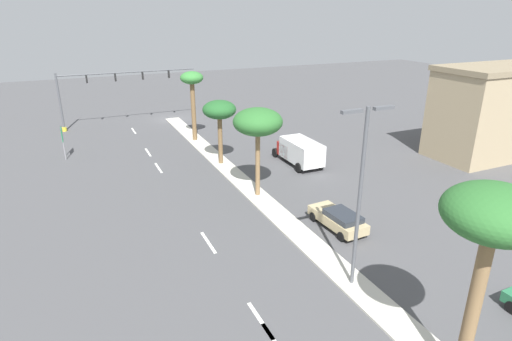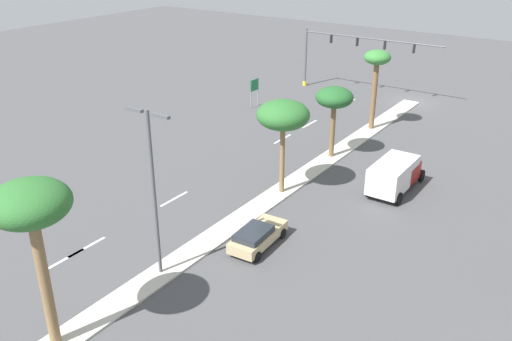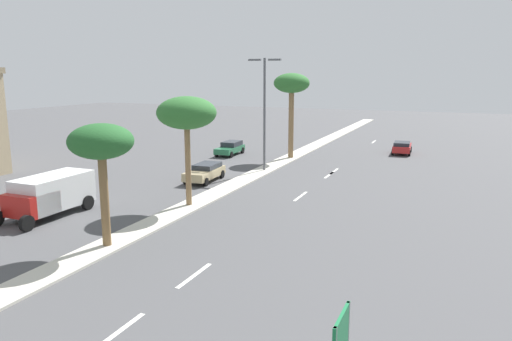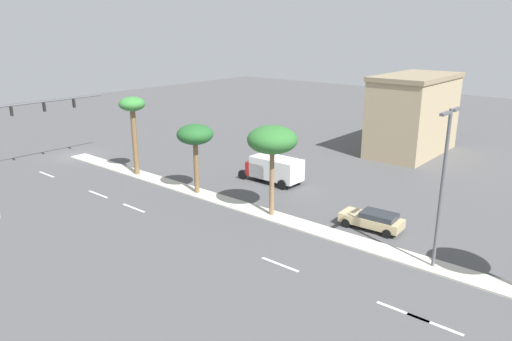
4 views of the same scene
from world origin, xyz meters
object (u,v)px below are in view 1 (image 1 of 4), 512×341
Objects in this scene: sedan_tan_center at (338,219)px; box_truck at (299,151)px; directional_road_sign at (62,137)px; palm_tree_center at (219,111)px; palm_tree_left at (192,83)px; palm_tree_inboard at (493,220)px; street_lamp_right at (361,186)px; palm_tree_near at (258,123)px; commercial_building at (495,111)px; traffic_signal_gantry at (99,90)px.

box_truck is at bearing -107.91° from sedan_tan_center.
palm_tree_center is (-13.51, 8.06, 2.99)m from directional_road_sign.
directional_road_sign is at bearing 1.81° from palm_tree_left.
palm_tree_inboard is 0.87× the size of street_lamp_right.
box_truck is at bearing 155.76° from palm_tree_center.
sedan_tan_center is at bearing 110.81° from palm_tree_near.
commercial_building is at bearing -163.36° from sedan_tan_center.
palm_tree_near is at bearing -90.83° from street_lamp_right.
sedan_tan_center is (-2.88, -5.46, -5.00)m from street_lamp_right.
sedan_tan_center is at bearing 108.84° from traffic_signal_gantry.
box_truck is at bearing -142.51° from palm_tree_near.
directional_road_sign is 42.53m from commercial_building.
palm_tree_near is (-8.92, 26.95, 1.22)m from traffic_signal_gantry.
palm_tree_left reaches higher than traffic_signal_gantry.
palm_tree_near is at bearing 91.00° from palm_tree_center.
street_lamp_right reaches higher than palm_tree_left.
sedan_tan_center is (-2.84, 15.26, -4.41)m from palm_tree_center.
palm_tree_inboard reaches higher than box_truck.
palm_tree_inboard is at bearing 36.82° from commercial_building.
street_lamp_right is (-8.74, 39.52, 1.01)m from traffic_signal_gantry.
commercial_building is 30.81m from palm_tree_left.
palm_tree_near is 19.58m from palm_tree_inboard.
directional_road_sign is at bearing -64.92° from street_lamp_right.
commercial_building is at bearing -143.18° from palm_tree_inboard.
palm_tree_center is (-0.05, 8.48, -1.27)m from palm_tree_left.
street_lamp_right reaches higher than palm_tree_center.
palm_tree_left reaches higher than sedan_tan_center.
directional_road_sign is at bearing -54.96° from sedan_tan_center.
palm_tree_center is (-8.78, 18.80, 0.42)m from traffic_signal_gantry.
street_lamp_right is at bearing 25.55° from commercial_building.
palm_tree_center is at bearing -90.18° from palm_tree_inboard.
palm_tree_inboard is at bearing 110.57° from directional_road_sign.
commercial_building is at bearing -154.45° from street_lamp_right.
palm_tree_left reaches higher than palm_tree_center.
sedan_tan_center is at bearing 100.55° from palm_tree_center.
palm_tree_center is at bearing 149.18° from directional_road_sign.
box_truck is at bearing -111.14° from street_lamp_right.
palm_tree_inboard is at bearing 89.94° from palm_tree_left.
palm_tree_left reaches higher than palm_tree_near.
commercial_building reaches higher than sedan_tan_center.
palm_tree_left is at bearing -89.98° from street_lamp_right.
directional_road_sign is at bearing -49.90° from palm_tree_near.
palm_tree_left is 1.09× the size of palm_tree_near.
palm_tree_left is (-13.46, -0.42, 4.26)m from directional_road_sign.
commercial_building is at bearing 141.60° from traffic_signal_gantry.
commercial_building is 24.05m from sedan_tan_center.
commercial_building is 1.64× the size of palm_tree_left.
street_lamp_right is at bearing 115.08° from directional_road_sign.
street_lamp_right is 7.94m from sedan_tan_center.
palm_tree_near reaches higher than traffic_signal_gantry.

